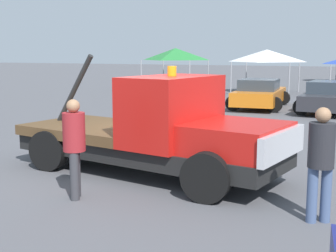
# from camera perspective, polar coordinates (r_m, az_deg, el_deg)

# --- Properties ---
(ground_plane) EXTENTS (160.00, 160.00, 0.00)m
(ground_plane) POSITION_cam_1_polar(r_m,az_deg,el_deg) (10.06, -2.60, -5.73)
(ground_plane) COLOR #545459
(tow_truck) EXTENTS (6.23, 3.02, 2.51)m
(tow_truck) POSITION_cam_1_polar(r_m,az_deg,el_deg) (9.66, -0.93, -0.84)
(tow_truck) COLOR black
(tow_truck) RESTS_ON ground
(person_near_truck) EXTENTS (0.39, 0.39, 1.76)m
(person_near_truck) POSITION_cam_1_polar(r_m,az_deg,el_deg) (7.34, 18.15, -3.58)
(person_near_truck) COLOR #475B84
(person_near_truck) RESTS_ON ground
(person_at_hood) EXTENTS (0.39, 0.39, 1.76)m
(person_at_hood) POSITION_cam_1_polar(r_m,az_deg,el_deg) (8.28, -11.36, -1.90)
(person_at_hood) COLOR #38383D
(person_at_hood) RESTS_ON ground
(parked_car_silver) EXTENTS (2.49, 4.32, 1.34)m
(parked_car_silver) POSITION_cam_1_polar(r_m,az_deg,el_deg) (23.06, 1.44, 4.25)
(parked_car_silver) COLOR #B7B7BC
(parked_car_silver) RESTS_ON ground
(parked_car_orange) EXTENTS (2.67, 4.69, 1.34)m
(parked_car_orange) POSITION_cam_1_polar(r_m,az_deg,el_deg) (22.01, 11.08, 3.86)
(parked_car_orange) COLOR orange
(parked_car_orange) RESTS_ON ground
(parked_car_charcoal) EXTENTS (2.69, 4.95, 1.34)m
(parked_car_charcoal) POSITION_cam_1_polar(r_m,az_deg,el_deg) (21.25, 19.30, 3.35)
(parked_car_charcoal) COLOR #2D2D33
(parked_car_charcoal) RESTS_ON ground
(canopy_tent_green) EXTENTS (3.51, 3.51, 2.82)m
(canopy_tent_green) POSITION_cam_1_polar(r_m,az_deg,el_deg) (31.77, 0.93, 8.75)
(canopy_tent_green) COLOR #9E9EA3
(canopy_tent_green) RESTS_ON ground
(canopy_tent_white) EXTENTS (3.57, 3.57, 2.72)m
(canopy_tent_white) POSITION_cam_1_polar(r_m,az_deg,el_deg) (30.10, 11.94, 8.38)
(canopy_tent_white) COLOR #9E9EA3
(canopy_tent_white) RESTS_ON ground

